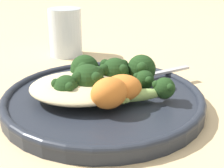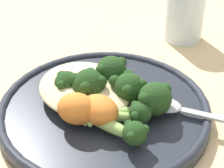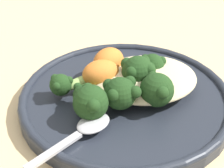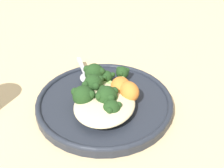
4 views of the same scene
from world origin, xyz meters
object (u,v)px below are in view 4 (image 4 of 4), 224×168
sweet_potato_chunk_1 (129,92)px  spoon (86,76)px  quinoa_mound (105,104)px  broccoli_stalk_6 (113,107)px  broccoli_stalk_1 (112,82)px  sweet_potato_chunk_0 (120,86)px  plate (105,103)px  broccoli_stalk_3 (97,85)px  broccoli_stalk_0 (123,78)px  broccoli_stalk_5 (109,96)px  broccoli_stalk_4 (88,96)px  broccoli_stalk_2 (97,75)px

sweet_potato_chunk_1 → spoon: sweet_potato_chunk_1 is taller
quinoa_mound → broccoli_stalk_6: size_ratio=1.50×
broccoli_stalk_1 → sweet_potato_chunk_0: size_ratio=1.84×
plate → broccoli_stalk_6: broccoli_stalk_6 is taller
quinoa_mound → sweet_potato_chunk_0: (0.06, -0.02, 0.01)m
quinoa_mound → broccoli_stalk_3: size_ratio=1.50×
broccoli_stalk_0 → broccoli_stalk_3: (-0.05, 0.04, 0.01)m
plate → broccoli_stalk_6: 0.05m
broccoli_stalk_5 → broccoli_stalk_6: 0.03m
broccoli_stalk_1 → broccoli_stalk_4: (-0.07, 0.03, 0.01)m
plate → broccoli_stalk_4: size_ratio=2.49×
broccoli_stalk_6 → sweet_potato_chunk_1: 0.05m
broccoli_stalk_4 → sweet_potato_chunk_0: bearing=-171.2°
broccoli_stalk_2 → broccoli_stalk_6: (-0.09, -0.06, -0.00)m
broccoli_stalk_3 → broccoli_stalk_0: bearing=-134.5°
broccoli_stalk_2 → plate: bearing=147.4°
broccoli_stalk_3 → sweet_potato_chunk_0: 0.05m
broccoli_stalk_0 → broccoli_stalk_4: 0.10m
broccoli_stalk_1 → spoon: size_ratio=0.85×
quinoa_mound → broccoli_stalk_2: 0.09m
plate → broccoli_stalk_2: broccoli_stalk_2 is taller
sweet_potato_chunk_1 → spoon: 0.12m
broccoli_stalk_1 → sweet_potato_chunk_1: bearing=-179.1°
sweet_potato_chunk_1 → sweet_potato_chunk_0: bearing=54.5°
broccoli_stalk_1 → broccoli_stalk_6: bearing=145.5°
broccoli_stalk_0 → broccoli_stalk_6: (-0.10, -0.01, 0.00)m
plate → sweet_potato_chunk_1: size_ratio=5.83×
quinoa_mound → broccoli_stalk_0: broccoli_stalk_0 is taller
broccoli_stalk_0 → sweet_potato_chunk_0: bearing=170.0°
broccoli_stalk_5 → broccoli_stalk_4: bearing=-45.2°
broccoli_stalk_0 → sweet_potato_chunk_0: sweet_potato_chunk_0 is taller
broccoli_stalk_3 → spoon: 0.07m
broccoli_stalk_2 → sweet_potato_chunk_0: bearing=-177.5°
broccoli_stalk_5 → spoon: 0.11m
quinoa_mound → broccoli_stalk_2: bearing=27.3°
broccoli_stalk_6 → sweet_potato_chunk_1: sweet_potato_chunk_1 is taller
broccoli_stalk_1 → broccoli_stalk_4: bearing=105.5°
plate → broccoli_stalk_2: bearing=33.0°
plate → sweet_potato_chunk_1: bearing=-76.3°
plate → broccoli_stalk_6: (-0.04, -0.03, 0.03)m
broccoli_stalk_2 → broccoli_stalk_4: 0.08m
broccoli_stalk_5 → broccoli_stalk_6: (-0.02, -0.02, -0.01)m
broccoli_stalk_6 → broccoli_stalk_1: bearing=-155.7°
broccoli_stalk_4 → spoon: size_ratio=1.03×
broccoli_stalk_1 → sweet_potato_chunk_0: bearing=-179.9°
broccoli_stalk_3 → sweet_potato_chunk_1: 0.07m
quinoa_mound → broccoli_stalk_3: 0.06m
broccoli_stalk_1 → sweet_potato_chunk_1: 0.06m
quinoa_mound → broccoli_stalk_1: broccoli_stalk_1 is taller
spoon → broccoli_stalk_4: bearing=169.8°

